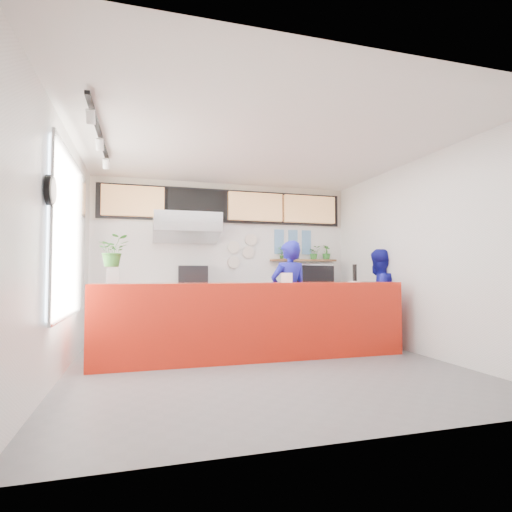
{
  "coord_description": "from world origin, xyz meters",
  "views": [
    {
      "loc": [
        -1.58,
        -5.18,
        1.24
      ],
      "look_at": [
        0.1,
        0.7,
        1.5
      ],
      "focal_mm": 28.0,
      "sensor_mm": 36.0,
      "label": 1
    }
  ],
  "objects_px": {
    "panini_oven": "(193,279)",
    "staff_center": "(289,295)",
    "espresso_machine": "(311,278)",
    "pepper_mill": "(355,273)",
    "service_counter": "(255,321)",
    "staff_right": "(379,297)"
  },
  "relations": [
    {
      "from": "panini_oven",
      "to": "staff_center",
      "type": "bearing_deg",
      "value": -38.57
    },
    {
      "from": "espresso_machine",
      "to": "pepper_mill",
      "type": "distance_m",
      "value": 1.88
    },
    {
      "from": "staff_center",
      "to": "service_counter",
      "type": "bearing_deg",
      "value": 26.16
    },
    {
      "from": "panini_oven",
      "to": "staff_center",
      "type": "xyz_separation_m",
      "value": [
        1.4,
        -1.31,
        -0.25
      ]
    },
    {
      "from": "service_counter",
      "to": "espresso_machine",
      "type": "distance_m",
      "value": 2.52
    },
    {
      "from": "service_counter",
      "to": "espresso_machine",
      "type": "height_order",
      "value": "espresso_machine"
    },
    {
      "from": "service_counter",
      "to": "pepper_mill",
      "type": "xyz_separation_m",
      "value": [
        1.58,
        -0.07,
        0.69
      ]
    },
    {
      "from": "pepper_mill",
      "to": "service_counter",
      "type": "bearing_deg",
      "value": 177.36
    },
    {
      "from": "staff_center",
      "to": "staff_right",
      "type": "height_order",
      "value": "staff_center"
    },
    {
      "from": "panini_oven",
      "to": "staff_center",
      "type": "height_order",
      "value": "staff_center"
    },
    {
      "from": "panini_oven",
      "to": "pepper_mill",
      "type": "relative_size",
      "value": 2.04
    },
    {
      "from": "staff_right",
      "to": "service_counter",
      "type": "bearing_deg",
      "value": 0.92
    },
    {
      "from": "staff_right",
      "to": "pepper_mill",
      "type": "bearing_deg",
      "value": 25.18
    },
    {
      "from": "staff_right",
      "to": "pepper_mill",
      "type": "xyz_separation_m",
      "value": [
        -0.82,
        -0.62,
        0.41
      ]
    },
    {
      "from": "service_counter",
      "to": "staff_center",
      "type": "distance_m",
      "value": 0.93
    },
    {
      "from": "panini_oven",
      "to": "staff_right",
      "type": "xyz_separation_m",
      "value": [
        3.08,
        -1.26,
        -0.31
      ]
    },
    {
      "from": "service_counter",
      "to": "staff_center",
      "type": "height_order",
      "value": "staff_center"
    },
    {
      "from": "service_counter",
      "to": "pepper_mill",
      "type": "distance_m",
      "value": 1.73
    },
    {
      "from": "espresso_machine",
      "to": "staff_center",
      "type": "height_order",
      "value": "staff_center"
    },
    {
      "from": "panini_oven",
      "to": "pepper_mill",
      "type": "bearing_deg",
      "value": -35.06
    },
    {
      "from": "service_counter",
      "to": "panini_oven",
      "type": "bearing_deg",
      "value": 110.74
    },
    {
      "from": "panini_oven",
      "to": "staff_right",
      "type": "bearing_deg",
      "value": -17.64
    }
  ]
}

